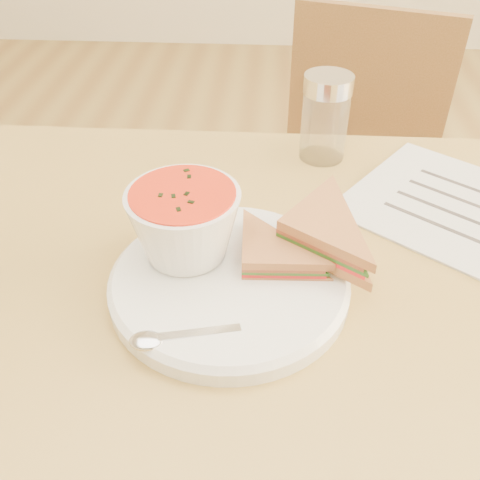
# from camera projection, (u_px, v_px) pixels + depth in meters

# --- Properties ---
(dining_table) EXTENTS (1.00, 0.70, 0.75)m
(dining_table) POSITION_uv_depth(u_px,v_px,m) (303.00, 472.00, 0.79)
(dining_table) COLOR olive
(dining_table) RESTS_ON floor
(chair_far) EXTENTS (0.46, 0.46, 0.83)m
(chair_far) POSITION_uv_depth(u_px,v_px,m) (339.00, 211.00, 1.25)
(chair_far) COLOR brown
(chair_far) RESTS_ON floor
(plate) EXTENTS (0.29, 0.29, 0.02)m
(plate) POSITION_uv_depth(u_px,v_px,m) (229.00, 283.00, 0.56)
(plate) COLOR white
(plate) RESTS_ON dining_table
(soup_bowl) EXTENTS (0.13, 0.13, 0.08)m
(soup_bowl) POSITION_uv_depth(u_px,v_px,m) (185.00, 227.00, 0.55)
(soup_bowl) COLOR white
(soup_bowl) RESTS_ON plate
(sandwich_half_a) EXTENTS (0.10, 0.10, 0.03)m
(sandwich_half_a) POSITION_uv_depth(u_px,v_px,m) (242.00, 274.00, 0.54)
(sandwich_half_a) COLOR #BA6D41
(sandwich_half_a) RESTS_ON plate
(sandwich_half_b) EXTENTS (0.16, 0.16, 0.04)m
(sandwich_half_b) POSITION_uv_depth(u_px,v_px,m) (276.00, 234.00, 0.56)
(sandwich_half_b) COLOR #BA6D41
(sandwich_half_b) RESTS_ON plate
(spoon) EXTENTS (0.16, 0.07, 0.01)m
(spoon) POSITION_uv_depth(u_px,v_px,m) (198.00, 334.00, 0.49)
(spoon) COLOR silver
(spoon) RESTS_ON plate
(condiment_shaker) EXTENTS (0.08, 0.08, 0.12)m
(condiment_shaker) POSITION_uv_depth(u_px,v_px,m) (325.00, 118.00, 0.74)
(condiment_shaker) COLOR silver
(condiment_shaker) RESTS_ON dining_table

